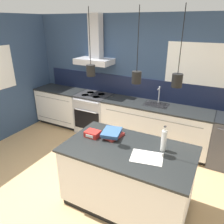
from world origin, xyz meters
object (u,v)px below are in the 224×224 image
(book_stack, at_px, (112,134))
(oven_range, at_px, (94,113))
(bottle_on_island, at_px, (164,140))
(red_supply_box, at_px, (93,134))

(book_stack, bearing_deg, oven_range, 130.28)
(bottle_on_island, height_order, book_stack, bottle_on_island)
(book_stack, bearing_deg, bottle_on_island, -0.88)
(bottle_on_island, relative_size, book_stack, 0.95)
(oven_range, distance_m, red_supply_box, 2.00)
(oven_range, bearing_deg, book_stack, -49.72)
(oven_range, xyz_separation_m, red_supply_box, (1.03, -1.64, 0.50))
(oven_range, relative_size, book_stack, 2.50)
(bottle_on_island, bearing_deg, red_supply_box, -173.67)
(oven_range, bearing_deg, bottle_on_island, -36.94)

